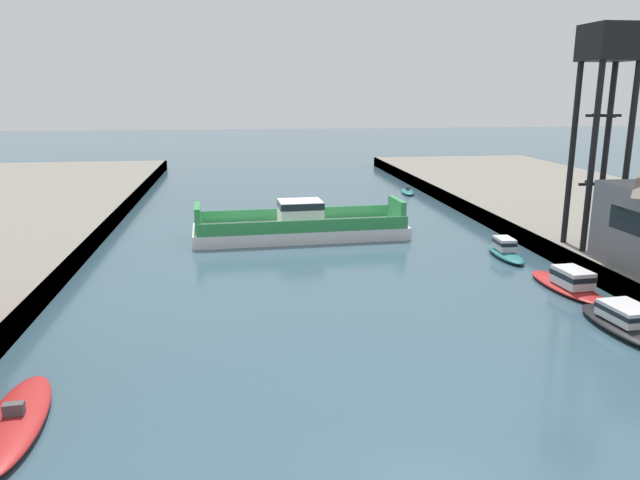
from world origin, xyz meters
TOP-DOWN VIEW (x-y plane):
  - chain_ferry at (-0.56, 37.11)m, footprint 19.65×6.89m
  - moored_boat_near_left at (15.92, 59.72)m, footprint 2.25×5.18m
  - moored_boat_near_right at (15.22, 28.21)m, footprint 2.02×5.97m
  - moored_boat_mid_left at (15.79, 19.46)m, footprint 3.01×7.69m
  - moored_boat_mid_right at (-15.19, 6.40)m, footprint 2.97×8.19m
  - moored_boat_far_left at (15.36, 12.19)m, footprint 3.53×8.30m
  - crane_tower at (20.68, 25.32)m, footprint 3.58×3.58m

SIDE VIEW (x-z plane):
  - moored_boat_near_left at x=15.92m, z-range -0.24..0.71m
  - moored_boat_mid_right at x=-15.19m, z-range -0.24..0.83m
  - moored_boat_far_left at x=15.36m, z-range -0.19..1.27m
  - moored_boat_near_right at x=15.22m, z-range -0.20..1.32m
  - moored_boat_mid_left at x=15.79m, z-range -0.20..1.41m
  - chain_ferry at x=-0.56m, z-range -0.66..2.78m
  - crane_tower at x=20.68m, z-range 6.30..22.60m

